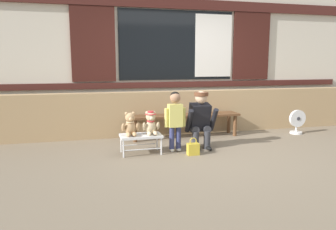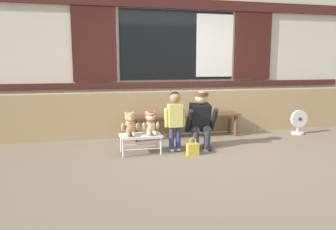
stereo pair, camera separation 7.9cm
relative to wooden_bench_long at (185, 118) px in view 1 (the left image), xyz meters
name	(u,v)px [view 1 (the left image)]	position (x,y,z in m)	size (l,w,h in m)	color
ground_plane	(208,151)	(0.06, -1.06, -0.37)	(60.00, 60.00, 0.00)	#756651
brick_low_wall	(182,112)	(0.06, 0.37, 0.05)	(8.20, 0.25, 0.85)	tan
shop_facade	(176,52)	(0.07, 0.88, 1.25)	(8.37, 0.26, 3.21)	beige
wooden_bench_long	(185,118)	(0.00, 0.00, 0.00)	(2.10, 0.40, 0.44)	brown
small_display_bench	(141,137)	(-1.00, -0.91, -0.11)	(0.64, 0.36, 0.30)	silver
teddy_bear_plain	(130,125)	(-1.16, -0.90, 0.09)	(0.28, 0.26, 0.36)	tan
teddy_bear_with_hat	(151,123)	(-0.84, -0.90, 0.10)	(0.28, 0.27, 0.36)	#CCB289
child_standing	(175,115)	(-0.45, -0.91, 0.22)	(0.35, 0.18, 0.96)	navy
adult_crouching	(200,119)	(0.01, -0.82, 0.11)	(0.50, 0.49, 0.95)	#333338
handbag_on_ground	(193,149)	(-0.23, -1.18, -0.28)	(0.18, 0.11, 0.27)	gold
floor_fan	(297,122)	(2.25, -0.27, -0.13)	(0.34, 0.24, 0.48)	silver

